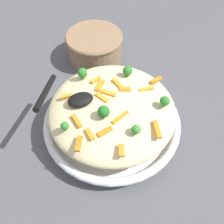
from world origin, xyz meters
TOP-DOWN VIEW (x-y plane):
  - ground_plane at (0.00, 0.00)m, footprint 2.40×2.40m
  - serving_bowl at (0.00, 0.00)m, footprint 0.33×0.33m
  - pasta_mound at (0.00, 0.00)m, footprint 0.29×0.29m
  - carrot_piece_0 at (-0.01, 0.07)m, footprint 0.03×0.02m
  - carrot_piece_1 at (-0.00, -0.05)m, footprint 0.04×0.02m
  - carrot_piece_2 at (-0.09, -0.02)m, footprint 0.02×0.04m
  - carrot_piece_3 at (-0.07, -0.06)m, footprint 0.01×0.03m
  - carrot_piece_4 at (0.06, -0.10)m, footprint 0.02×0.04m
  - carrot_piece_5 at (-0.09, 0.05)m, footprint 0.03×0.01m
  - carrot_piece_6 at (0.09, 0.01)m, footprint 0.04×0.01m
  - carrot_piece_7 at (-0.03, -0.12)m, footprint 0.02×0.03m
  - carrot_piece_8 at (0.04, 0.02)m, footprint 0.03×0.02m
  - carrot_piece_9 at (-0.02, 0.01)m, footprint 0.02×0.04m
  - carrot_piece_10 at (-0.10, -0.07)m, footprint 0.02×0.03m
  - carrot_piece_11 at (-0.01, 0.05)m, footprint 0.03×0.03m
  - carrot_piece_12 at (0.12, 0.02)m, footprint 0.03×0.01m
  - carrot_piece_13 at (0.00, 0.02)m, footprint 0.03×0.03m
  - carrot_piece_14 at (-0.04, -0.07)m, footprint 0.03×0.02m
  - carrot_piece_15 at (0.03, 0.04)m, footprint 0.02×0.04m
  - broccoli_floret_0 at (-0.11, -0.03)m, footprint 0.02×0.02m
  - broccoli_floret_1 at (0.02, -0.09)m, footprint 0.02×0.02m
  - broccoli_floret_2 at (-0.03, -0.03)m, footprint 0.03×0.03m
  - broccoli_floret_3 at (0.10, -0.05)m, footprint 0.02×0.02m
  - broccoli_floret_4 at (-0.04, 0.10)m, footprint 0.02×0.02m
  - broccoli_floret_5 at (0.06, 0.06)m, footprint 0.02×0.02m
  - serving_spoon at (-0.09, 0.03)m, footprint 0.12×0.14m
  - companion_bowl at (0.05, 0.27)m, footprint 0.17×0.17m

SIDE VIEW (x-z plane):
  - ground_plane at x=0.00m, z-range 0.00..0.00m
  - serving_bowl at x=0.00m, z-range 0.00..0.05m
  - companion_bowl at x=0.05m, z-range 0.01..0.09m
  - pasta_mound at x=0.00m, z-range 0.04..0.11m
  - carrot_piece_7 at x=-0.03m, z-range 0.10..0.11m
  - carrot_piece_14 at x=-0.04m, z-range 0.10..0.11m
  - carrot_piece_12 at x=0.12m, z-range 0.10..0.11m
  - carrot_piece_10 at x=-0.10m, z-range 0.10..0.11m
  - carrot_piece_3 at x=-0.07m, z-range 0.10..0.11m
  - carrot_piece_4 at x=0.06m, z-range 0.10..0.11m
  - carrot_piece_6 at x=0.09m, z-range 0.10..0.11m
  - carrot_piece_2 at x=-0.09m, z-range 0.10..0.11m
  - carrot_piece_5 at x=-0.09m, z-range 0.10..0.11m
  - carrot_piece_0 at x=-0.01m, z-range 0.10..0.11m
  - carrot_piece_1 at x=0.00m, z-range 0.10..0.11m
  - carrot_piece_15 at x=0.03m, z-range 0.10..0.11m
  - carrot_piece_8 at x=0.04m, z-range 0.10..0.11m
  - carrot_piece_11 at x=-0.01m, z-range 0.11..0.11m
  - carrot_piece_9 at x=-0.02m, z-range 0.11..0.11m
  - carrot_piece_13 at x=0.00m, z-range 0.11..0.11m
  - broccoli_floret_0 at x=-0.11m, z-range 0.10..0.12m
  - broccoli_floret_1 at x=0.02m, z-range 0.10..0.13m
  - broccoli_floret_4 at x=-0.04m, z-range 0.10..0.13m
  - broccoli_floret_3 at x=0.10m, z-range 0.10..0.13m
  - broccoli_floret_5 at x=0.06m, z-range 0.10..0.13m
  - serving_spoon at x=-0.09m, z-range 0.09..0.15m
  - broccoli_floret_2 at x=-0.03m, z-range 0.11..0.14m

